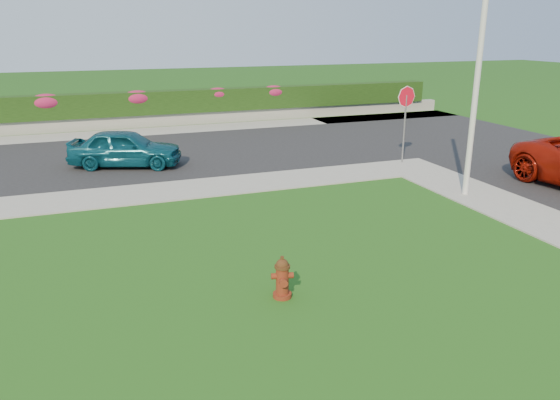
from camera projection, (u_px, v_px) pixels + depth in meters
name	position (u px, v px, depth m)	size (l,w,h in m)	color
ground	(350.00, 337.00, 8.57)	(120.00, 120.00, 0.00)	black
street_far	(43.00, 164.00, 19.42)	(26.00, 8.00, 0.04)	black
curb_corner	(410.00, 167.00, 18.92)	(2.00, 2.00, 0.04)	gray
sidewalk_beyond	(141.00, 132.00, 25.21)	(34.00, 2.00, 0.04)	gray
retaining_wall	(137.00, 121.00, 26.47)	(34.00, 0.40, 0.60)	gray
hedge	(135.00, 103.00, 26.30)	(32.00, 0.90, 1.10)	black
fire_hydrant	(282.00, 278.00, 9.73)	(0.41, 0.39, 0.80)	#55250D
sedan_teal	(125.00, 148.00, 18.77)	(1.52, 3.78, 1.29)	#0B4558
utility_pole	(476.00, 88.00, 14.91)	(0.16, 0.16, 6.12)	silver
stop_sign	(406.00, 106.00, 18.92)	(0.74, 0.13, 2.74)	slate
flower_clump_c	(46.00, 102.00, 24.83)	(1.48, 0.95, 0.74)	#C0205A
flower_clump_d	(137.00, 98.00, 26.17)	(1.42, 0.92, 0.71)	#C0205A
flower_clump_e	(218.00, 94.00, 27.47)	(1.22, 0.78, 0.61)	#C0205A
flower_clump_f	(273.00, 92.00, 28.46)	(1.31, 0.84, 0.65)	#C0205A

